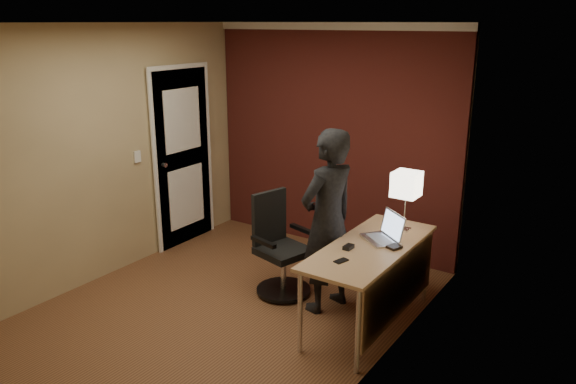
# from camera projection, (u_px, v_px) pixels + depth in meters

# --- Properties ---
(room) EXTENTS (4.00, 4.00, 4.00)m
(room) POSITION_uv_depth(u_px,v_px,m) (291.00, 132.00, 6.03)
(room) COLOR brown
(room) RESTS_ON ground
(desk) EXTENTS (0.60, 1.50, 0.73)m
(desk) POSITION_uv_depth(u_px,v_px,m) (378.00, 262.00, 4.65)
(desk) COLOR tan
(desk) RESTS_ON ground
(desk_lamp) EXTENTS (0.22, 0.22, 0.54)m
(desk_lamp) POSITION_uv_depth(u_px,v_px,m) (406.00, 185.00, 4.87)
(desk_lamp) COLOR silver
(desk_lamp) RESTS_ON desk
(laptop) EXTENTS (0.42, 0.41, 0.23)m
(laptop) POSITION_uv_depth(u_px,v_px,m) (386.00, 232.00, 4.76)
(laptop) COLOR silver
(laptop) RESTS_ON desk
(mouse) EXTENTS (0.06, 0.10, 0.03)m
(mouse) POSITION_uv_depth(u_px,v_px,m) (348.00, 247.00, 4.57)
(mouse) COLOR black
(mouse) RESTS_ON desk
(phone) EXTENTS (0.09, 0.13, 0.01)m
(phone) POSITION_uv_depth(u_px,v_px,m) (341.00, 261.00, 4.34)
(phone) COLOR black
(phone) RESTS_ON desk
(wallet) EXTENTS (0.12, 0.13, 0.02)m
(wallet) POSITION_uv_depth(u_px,v_px,m) (394.00, 247.00, 4.59)
(wallet) COLOR black
(wallet) RESTS_ON desk
(office_chair) EXTENTS (0.53, 0.59, 0.96)m
(office_chair) POSITION_uv_depth(u_px,v_px,m) (279.00, 251.00, 5.32)
(office_chair) COLOR black
(office_chair) RESTS_ON ground
(person) EXTENTS (0.54, 0.69, 1.66)m
(person) POSITION_uv_depth(u_px,v_px,m) (328.00, 222.00, 4.91)
(person) COLOR black
(person) RESTS_ON ground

